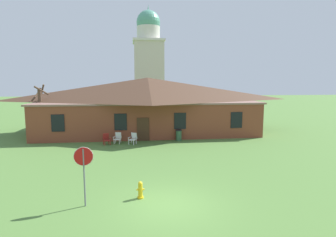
{
  "coord_description": "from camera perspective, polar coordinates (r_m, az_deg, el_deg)",
  "views": [
    {
      "loc": [
        -1.38,
        -10.94,
        5.19
      ],
      "look_at": [
        0.96,
        8.2,
        2.66
      ],
      "focal_mm": 28.99,
      "sensor_mm": 36.0,
      "label": 1
    }
  ],
  "objects": [
    {
      "name": "ground_plane",
      "position": [
        12.19,
        0.22,
        -17.74
      ],
      "size": [
        200.0,
        200.0,
        0.0
      ],
      "primitive_type": "plane",
      "color": "#517A38"
    },
    {
      "name": "brick_building",
      "position": [
        29.29,
        -4.25,
        3.03
      ],
      "size": [
        22.26,
        10.4,
        5.76
      ],
      "color": "brown",
      "rests_on": "ground"
    },
    {
      "name": "dome_tower",
      "position": [
        46.53,
        -4.08,
        11.11
      ],
      "size": [
        5.18,
        5.18,
        17.96
      ],
      "color": "beige",
      "rests_on": "ground"
    },
    {
      "name": "stop_sign",
      "position": [
        11.98,
        -17.3,
        -9.18
      ],
      "size": [
        0.81,
        0.07,
        2.57
      ],
      "color": "slate",
      "rests_on": "ground"
    },
    {
      "name": "lawn_chair_by_porch",
      "position": [
        23.63,
        -12.83,
        -4.18
      ],
      "size": [
        0.77,
        0.82,
        0.96
      ],
      "color": "maroon",
      "rests_on": "ground"
    },
    {
      "name": "lawn_chair_near_door",
      "position": [
        23.87,
        -10.52,
        -3.99
      ],
      "size": [
        0.73,
        0.77,
        0.96
      ],
      "color": "silver",
      "rests_on": "ground"
    },
    {
      "name": "lawn_chair_left_end",
      "position": [
        23.49,
        -7.34,
        -4.12
      ],
      "size": [
        0.82,
        0.86,
        0.96
      ],
      "color": "white",
      "rests_on": "ground"
    },
    {
      "name": "bare_tree_beside_building",
      "position": [
        28.54,
        -25.21,
        1.64
      ],
      "size": [
        1.66,
        1.64,
        5.08
      ],
      "color": "brown",
      "rests_on": "ground"
    },
    {
      "name": "fire_hydrant",
      "position": [
        12.74,
        -5.83,
        -14.78
      ],
      "size": [
        0.36,
        0.28,
        0.79
      ],
      "color": "gold",
      "rests_on": "ground"
    },
    {
      "name": "trash_bin",
      "position": [
        24.64,
        2.27,
        -3.52
      ],
      "size": [
        0.56,
        0.56,
        0.98
      ],
      "color": "#335638",
      "rests_on": "ground"
    }
  ]
}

